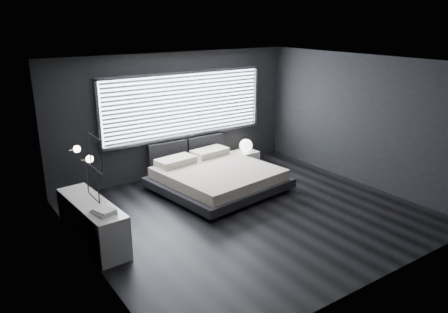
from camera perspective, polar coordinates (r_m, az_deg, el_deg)
room at (r=7.82m, az=3.53°, el=1.91°), size 6.04×6.00×2.80m
window at (r=10.06m, az=-5.06°, el=6.72°), size 4.14×0.09×1.52m
headboard at (r=10.25m, az=-4.89°, el=0.94°), size 1.96×0.16×0.52m
sconce_near at (r=6.51m, az=-17.18°, el=-0.32°), size 0.18×0.11×0.11m
sconce_far at (r=7.06m, az=-18.68°, el=0.93°), size 0.18×0.11×0.11m
wall_art_upper at (r=5.86m, az=-16.44°, el=0.33°), size 0.01×0.48×0.48m
wall_art_lower at (r=6.24m, az=-16.80°, el=-3.22°), size 0.01×0.48×0.48m
bed at (r=9.30m, az=-0.93°, el=-2.63°), size 2.68×2.59×0.62m
nightstand at (r=10.88m, az=2.69°, el=-0.20°), size 0.62×0.53×0.35m
orb_lamp at (r=10.77m, az=2.87°, el=1.45°), size 0.32×0.32×0.32m
dresser at (r=7.46m, az=-16.78°, el=-8.23°), size 0.62×1.82×0.72m
book_stack at (r=6.84m, az=-15.44°, el=-6.91°), size 0.33×0.40×0.07m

